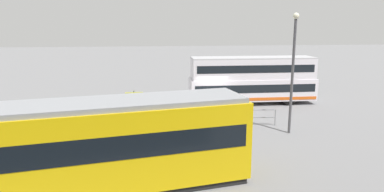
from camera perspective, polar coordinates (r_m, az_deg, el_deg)
ground_plane at (r=26.02m, az=3.74°, el=-2.43°), size 160.00×160.00×0.00m
double_decker_bus at (r=28.43m, az=10.06°, el=2.67°), size 10.35×2.57×3.85m
tram_yellow at (r=13.71m, az=-20.14°, el=-8.29°), size 14.28×5.09×3.61m
pedestrian_near_railing at (r=22.22m, az=-4.09°, el=-2.27°), size 0.34×0.36×1.74m
pedestrian_crossing at (r=17.39m, az=6.88°, el=-6.69°), size 0.40×0.40×1.60m
pedestrian_railing at (r=21.70m, az=1.44°, el=-3.28°), size 9.80×0.64×1.08m
info_sign at (r=21.69m, az=-9.66°, el=-0.99°), size 1.11×0.14×2.39m
street_lamp at (r=20.65m, az=16.61°, el=5.01°), size 0.36×0.36×7.10m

